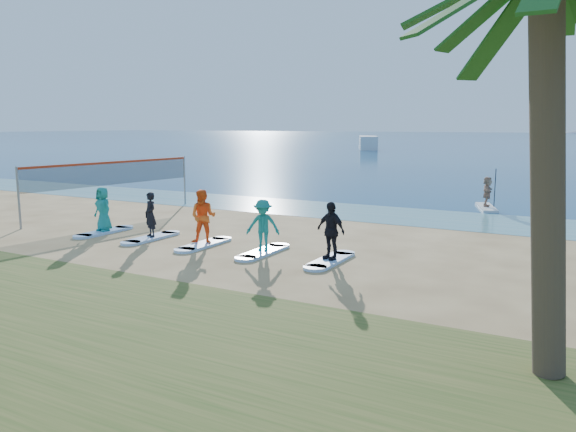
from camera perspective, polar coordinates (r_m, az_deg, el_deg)
The scene contains 17 objects.
ground at distance 17.75m, azimuth -5.28°, elevation -4.23°, with size 600.00×600.00×0.00m, color tan.
shallow_water at distance 26.93m, azimuth 7.32°, elevation 0.38°, with size 600.00×600.00×0.00m, color teal.
ocean at distance 174.59m, azimuth 25.82°, elevation 6.99°, with size 600.00×600.00×0.00m, color navy.
volleyball_net at distance 27.05m, azimuth -17.41°, elevation 4.12°, with size 1.18×9.02×2.50m.
paddleboard at distance 29.63m, azimuth 19.50°, elevation 0.83°, with size 0.70×3.00×0.12m, color silver.
paddleboarder at distance 29.53m, azimuth 19.59°, elevation 2.36°, with size 1.37×0.44×1.47m, color tan.
boat_offshore_a at distance 96.33m, azimuth 8.11°, elevation 6.71°, with size 2.81×8.13×2.23m, color silver.
surfboard_0 at distance 22.77m, azimuth -18.17°, elevation -1.54°, with size 0.70×2.20×0.09m, color #A4CFFE.
student_0 at distance 22.63m, azimuth -18.28°, elevation 0.68°, with size 0.83×0.54×1.69m, color teal.
surfboard_1 at distance 21.11m, azimuth -13.71°, elevation -2.16°, with size 0.70×2.20×0.09m, color #A4CFFE.
student_1 at distance 20.96m, azimuth -13.80°, elevation 0.15°, with size 0.59×0.39×1.63m, color black.
surfboard_2 at distance 19.60m, azimuth -8.54°, elevation -2.87°, with size 0.70×2.20×0.09m, color #A4CFFE.
student_2 at distance 19.42m, azimuth -8.60°, elevation -0.06°, with size 0.90×0.70×1.85m, color #FE5F1A.
surfboard_3 at distance 18.27m, azimuth -2.54°, elevation -3.66°, with size 0.70×2.20×0.09m, color #A4CFFE.
student_3 at distance 18.10m, azimuth -2.56°, elevation -0.95°, with size 1.08×0.62×1.67m, color #1A8072.
surfboard_4 at distance 17.18m, azimuth 4.31°, elevation -4.52°, with size 0.70×2.20×0.09m, color #A4CFFE.
student_4 at distance 16.99m, azimuth 4.35°, elevation -1.48°, with size 1.03×0.43×1.76m, color black.
Camera 1 is at (9.71, -14.28, 4.13)m, focal length 35.00 mm.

